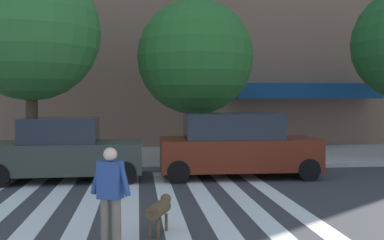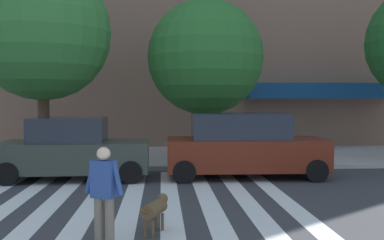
% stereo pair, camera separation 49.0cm
% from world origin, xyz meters
% --- Properties ---
extents(ground_plane, '(160.00, 160.00, 0.00)m').
position_xyz_m(ground_plane, '(0.00, 5.99, 0.00)').
color(ground_plane, '#353538').
extents(sidewalk_far, '(80.00, 6.00, 0.15)m').
position_xyz_m(sidewalk_far, '(0.00, 14.98, 0.07)').
color(sidewalk_far, '#B3A9A4').
rests_on(sidewalk_far, ground_plane).
extents(crosswalk_stripes, '(7.65, 11.38, 0.01)m').
position_xyz_m(crosswalk_stripes, '(0.27, 5.99, 0.00)').
color(crosswalk_stripes, silver).
rests_on(crosswalk_stripes, ground_plane).
extents(parked_car_behind_first, '(4.38, 1.98, 1.85)m').
position_xyz_m(parked_car_behind_first, '(-1.65, 10.60, 0.88)').
color(parked_car_behind_first, '#363C34').
rests_on(parked_car_behind_first, ground_plane).
extents(parked_car_third_in_line, '(4.83, 2.09, 1.96)m').
position_xyz_m(parked_car_third_in_line, '(3.50, 10.60, 0.96)').
color(parked_car_third_in_line, maroon).
rests_on(parked_car_third_in_line, ground_plane).
extents(street_tree_nearest, '(4.70, 4.70, 6.89)m').
position_xyz_m(street_tree_nearest, '(-3.10, 12.93, 4.67)').
color(street_tree_nearest, '#4C3823').
rests_on(street_tree_nearest, sidewalk_far).
extents(street_tree_middle, '(4.28, 4.28, 5.93)m').
position_xyz_m(street_tree_middle, '(2.61, 13.69, 3.94)').
color(street_tree_middle, '#4C3823').
rests_on(street_tree_middle, sidewalk_far).
extents(pedestrian_dog_walker, '(0.68, 0.37, 1.64)m').
position_xyz_m(pedestrian_dog_walker, '(0.04, 4.35, 0.93)').
color(pedestrian_dog_walker, '#6B6051').
rests_on(pedestrian_dog_walker, ground_plane).
extents(dog_on_leash, '(0.52, 0.98, 0.65)m').
position_xyz_m(dog_on_leash, '(0.86, 5.08, 0.44)').
color(dog_on_leash, brown).
rests_on(dog_on_leash, ground_plane).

